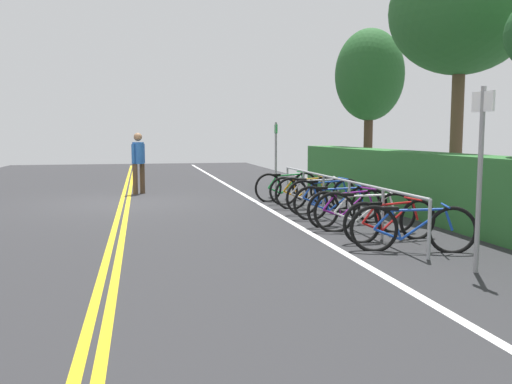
# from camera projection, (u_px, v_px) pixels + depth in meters

# --- Properties ---
(ground_plane) EXTENTS (36.13, 13.18, 0.05)m
(ground_plane) POSITION_uv_depth(u_px,v_px,m) (125.00, 204.00, 13.31)
(ground_plane) COLOR #2B2B2D
(centre_line_yellow_inner) EXTENTS (32.52, 0.10, 0.00)m
(centre_line_yellow_inner) POSITION_uv_depth(u_px,v_px,m) (121.00, 203.00, 13.30)
(centre_line_yellow_inner) COLOR gold
(centre_line_yellow_inner) RESTS_ON ground_plane
(centre_line_yellow_outer) EXTENTS (32.52, 0.10, 0.00)m
(centre_line_yellow_outer) POSITION_uv_depth(u_px,v_px,m) (128.00, 203.00, 13.33)
(centre_line_yellow_outer) COLOR gold
(centre_line_yellow_outer) RESTS_ON ground_plane
(bike_lane_stripe_white) EXTENTS (32.52, 0.12, 0.00)m
(bike_lane_stripe_white) POSITION_uv_depth(u_px,v_px,m) (252.00, 199.00, 13.98)
(bike_lane_stripe_white) COLOR white
(bike_lane_stripe_white) RESTS_ON ground_plane
(bike_rack) EXTENTS (7.20, 0.05, 0.84)m
(bike_rack) POSITION_uv_depth(u_px,v_px,m) (335.00, 188.00, 10.69)
(bike_rack) COLOR #9EA0A5
(bike_rack) RESTS_ON ground_plane
(bicycle_0) EXTENTS (0.51, 1.76, 0.76)m
(bicycle_0) POSITION_uv_depth(u_px,v_px,m) (287.00, 187.00, 13.72)
(bicycle_0) COLOR black
(bicycle_0) RESTS_ON ground_plane
(bicycle_1) EXTENTS (0.46, 1.69, 0.72)m
(bicycle_1) POSITION_uv_depth(u_px,v_px,m) (304.00, 190.00, 12.97)
(bicycle_1) COLOR black
(bicycle_1) RESTS_ON ground_plane
(bicycle_2) EXTENTS (0.58, 1.79, 0.77)m
(bicycle_2) POSITION_uv_depth(u_px,v_px,m) (315.00, 193.00, 12.15)
(bicycle_2) COLOR black
(bicycle_2) RESTS_ON ground_plane
(bicycle_3) EXTENTS (0.46, 1.79, 0.79)m
(bicycle_3) POSITION_uv_depth(u_px,v_px,m) (325.00, 196.00, 11.48)
(bicycle_3) COLOR black
(bicycle_3) RESTS_ON ground_plane
(bicycle_4) EXTENTS (0.48, 1.73, 0.72)m
(bicycle_4) POSITION_uv_depth(u_px,v_px,m) (337.00, 203.00, 10.65)
(bicycle_4) COLOR black
(bicycle_4) RESTS_ON ground_plane
(bicycle_5) EXTENTS (0.54, 1.76, 0.71)m
(bicycle_5) POSITION_uv_depth(u_px,v_px,m) (348.00, 207.00, 10.02)
(bicycle_5) COLOR black
(bicycle_5) RESTS_ON ground_plane
(bicycle_6) EXTENTS (0.60, 1.71, 0.75)m
(bicycle_6) POSITION_uv_depth(u_px,v_px,m) (364.00, 212.00, 9.29)
(bicycle_6) COLOR black
(bicycle_6) RESTS_ON ground_plane
(bicycle_7) EXTENTS (0.46, 1.68, 0.70)m
(bicycle_7) POSITION_uv_depth(u_px,v_px,m) (390.00, 221.00, 8.52)
(bicycle_7) COLOR black
(bicycle_7) RESTS_ON ground_plane
(bicycle_8) EXTENTS (0.67, 1.73, 0.72)m
(bicycle_8) POSITION_uv_depth(u_px,v_px,m) (413.00, 229.00, 7.72)
(bicycle_8) COLOR black
(bicycle_8) RESTS_ON ground_plane
(pedestrian) EXTENTS (0.38, 0.37, 1.73)m
(pedestrian) POSITION_uv_depth(u_px,v_px,m) (138.00, 159.00, 15.18)
(pedestrian) COLOR #4C3826
(pedestrian) RESTS_ON ground_plane
(sign_post_near) EXTENTS (0.36, 0.06, 2.01)m
(sign_post_near) POSITION_uv_depth(u_px,v_px,m) (276.00, 151.00, 14.80)
(sign_post_near) COLOR gray
(sign_post_near) RESTS_ON ground_plane
(sign_post_far) EXTENTS (0.36, 0.07, 2.25)m
(sign_post_far) POSITION_uv_depth(u_px,v_px,m) (480.00, 162.00, 6.46)
(sign_post_far) COLOR gray
(sign_post_far) RESTS_ON ground_plane
(hedge_backdrop) EXTENTS (16.15, 0.84, 1.32)m
(hedge_backdrop) POSITION_uv_depth(u_px,v_px,m) (467.00, 192.00, 9.63)
(hedge_backdrop) COLOR #2D6B30
(hedge_backdrop) RESTS_ON ground_plane
(tree_near_left) EXTENTS (2.08, 2.08, 4.86)m
(tree_near_left) POSITION_uv_depth(u_px,v_px,m) (370.00, 76.00, 16.31)
(tree_near_left) COLOR #473323
(tree_near_left) RESTS_ON ground_plane
(tree_mid) EXTENTS (3.15, 3.15, 5.79)m
(tree_mid) POSITION_uv_depth(u_px,v_px,m) (461.00, 12.00, 11.90)
(tree_mid) COLOR brown
(tree_mid) RESTS_ON ground_plane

